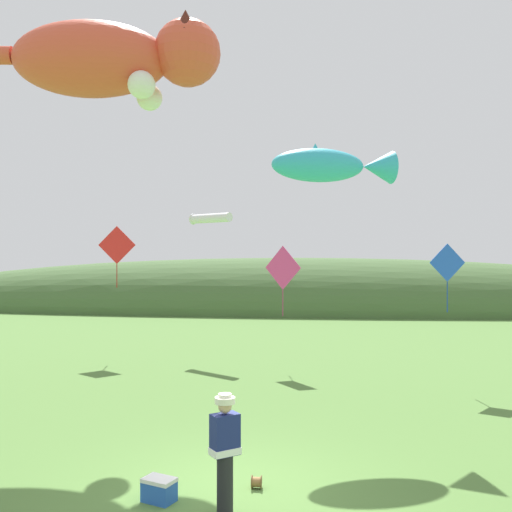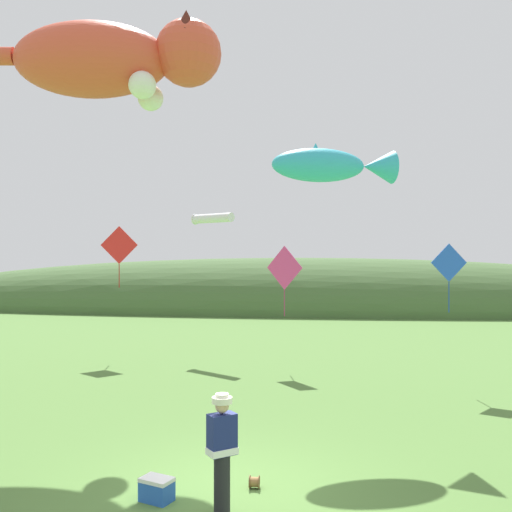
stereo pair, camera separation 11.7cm
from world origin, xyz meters
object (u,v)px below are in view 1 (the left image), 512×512
(kite_spool, at_px, (257,482))
(kite_fish_windsock, at_px, (331,165))
(festival_attendant, at_px, (225,450))
(kite_diamond_blue, at_px, (447,263))
(kite_diamond_red, at_px, (117,245))
(picnic_cooler, at_px, (159,490))
(kite_giant_cat, at_px, (112,60))
(kite_tube_streamer, at_px, (210,218))
(kite_diamond_pink, at_px, (283,268))

(kite_spool, height_order, kite_fish_windsock, kite_fish_windsock)
(kite_spool, bearing_deg, kite_fish_windsock, 75.00)
(festival_attendant, height_order, kite_diamond_blue, kite_diamond_blue)
(kite_diamond_red, height_order, kite_diamond_blue, kite_diamond_red)
(kite_spool, bearing_deg, festival_attendant, -110.12)
(picnic_cooler, xyz_separation_m, kite_giant_cat, (-3.11, 6.45, 8.93))
(kite_tube_streamer, distance_m, kite_diamond_blue, 9.54)
(kite_tube_streamer, xyz_separation_m, kite_diamond_red, (-3.38, -1.16, -1.08))
(kite_diamond_red, distance_m, kite_diamond_blue, 11.99)
(picnic_cooler, height_order, kite_diamond_blue, kite_diamond_blue)
(kite_spool, xyz_separation_m, kite_diamond_pink, (-0.13, 10.15, 3.25))
(kite_diamond_red, xyz_separation_m, kite_diamond_pink, (6.40, -1.61, -0.81))
(kite_giant_cat, xyz_separation_m, kite_diamond_red, (-1.98, 5.96, -4.95))
(kite_giant_cat, relative_size, kite_diamond_blue, 3.89)
(kite_diamond_red, relative_size, kite_diamond_pink, 0.98)
(kite_diamond_blue, bearing_deg, kite_diamond_pink, 156.44)
(kite_tube_streamer, distance_m, kite_diamond_red, 3.73)
(kite_giant_cat, distance_m, kite_diamond_blue, 11.12)
(festival_attendant, relative_size, kite_spool, 8.55)
(kite_diamond_blue, bearing_deg, kite_spool, -121.15)
(festival_attendant, distance_m, kite_diamond_pink, 11.40)
(kite_fish_windsock, height_order, kite_diamond_red, kite_fish_windsock)
(kite_diamond_pink, bearing_deg, picnic_cooler, -96.96)
(kite_spool, distance_m, kite_diamond_pink, 10.66)
(kite_spool, height_order, picnic_cooler, picnic_cooler)
(picnic_cooler, distance_m, kite_diamond_blue, 11.19)
(festival_attendant, bearing_deg, kite_diamond_red, 115.82)
(kite_diamond_blue, xyz_separation_m, kite_diamond_pink, (-4.96, 2.16, -0.20))
(picnic_cooler, bearing_deg, kite_giant_cat, 115.73)
(kite_diamond_red, bearing_deg, kite_giant_cat, -71.61)
(kite_fish_windsock, distance_m, kite_diamond_pink, 5.93)
(kite_fish_windsock, bearing_deg, kite_tube_streamer, 119.96)
(festival_attendant, xyz_separation_m, kite_diamond_pink, (0.23, 11.14, 2.40))
(kite_tube_streamer, relative_size, kite_diamond_red, 0.82)
(festival_attendant, height_order, kite_giant_cat, kite_giant_cat)
(kite_spool, height_order, kite_tube_streamer, kite_tube_streamer)
(picnic_cooler, distance_m, kite_giant_cat, 11.45)
(kite_fish_windsock, xyz_separation_m, kite_diamond_red, (-7.90, 6.68, -1.87))
(kite_tube_streamer, relative_size, kite_diamond_blue, 0.95)
(picnic_cooler, bearing_deg, festival_attendant, -17.94)
(kite_fish_windsock, xyz_separation_m, kite_diamond_pink, (-1.49, 5.07, -2.68))
(kite_spool, bearing_deg, picnic_cooler, -156.08)
(kite_giant_cat, height_order, kite_tube_streamer, kite_giant_cat)
(festival_attendant, bearing_deg, picnic_cooler, 162.06)
(kite_fish_windsock, distance_m, kite_diamond_red, 10.51)
(picnic_cooler, height_order, kite_diamond_pink, kite_diamond_pink)
(kite_diamond_pink, bearing_deg, kite_fish_windsock, -73.60)
(kite_tube_streamer, bearing_deg, kite_spool, -76.26)
(kite_spool, relative_size, kite_tube_streamer, 0.11)
(festival_attendant, relative_size, kite_diamond_red, 0.76)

